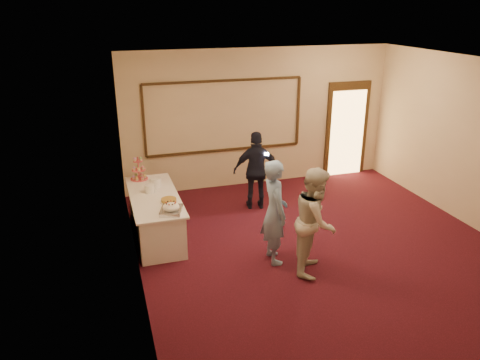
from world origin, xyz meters
name	(u,v)px	position (x,y,z in m)	size (l,w,h in m)	color
floor	(329,255)	(0.00, 0.00, 0.00)	(7.00, 7.00, 0.00)	black
room_walls	(338,136)	(0.00, 0.00, 2.03)	(6.04, 7.04, 3.02)	beige
wall_molding	(225,116)	(-0.80, 3.47, 1.60)	(3.45, 0.04, 1.55)	black
doorway	(347,130)	(2.15, 3.45, 1.08)	(1.05, 0.07, 2.20)	black
buffet_table	(155,215)	(-2.59, 1.54, 0.39)	(0.83, 2.10, 0.77)	white
pavlova_tray	(171,208)	(-2.42, 0.75, 0.84)	(0.42, 0.51, 0.17)	#A9ABB0
cupcake_stand	(139,170)	(-2.75, 2.40, 0.94)	(0.33, 0.33, 0.48)	#D34D57
plate_stack_a	(150,189)	(-2.64, 1.68, 0.84)	(0.17, 0.17, 0.15)	white
plate_stack_b	(155,182)	(-2.51, 1.92, 0.86)	(0.21, 0.21, 0.17)	white
tart	(169,200)	(-2.39, 1.18, 0.80)	(0.29, 0.29, 0.06)	white
man	(275,212)	(-0.91, 0.16, 0.84)	(0.61, 0.40, 1.68)	#80A5D1
woman	(316,221)	(-0.43, -0.30, 0.83)	(0.80, 0.63, 1.65)	beige
guest	(257,171)	(-0.51, 2.17, 0.78)	(0.92, 0.38, 1.57)	black
camera_flash	(267,154)	(-0.37, 2.03, 1.16)	(0.07, 0.04, 0.05)	white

